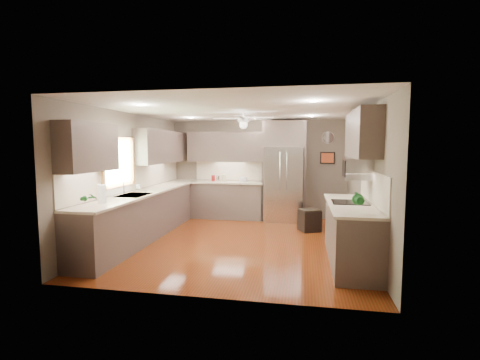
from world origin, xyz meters
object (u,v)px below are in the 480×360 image
(soap_bottle, at_px, (139,187))
(potted_plant_left, at_px, (89,198))
(canister_b, at_px, (218,179))
(bowl, at_px, (243,181))
(potted_plant_right, at_px, (358,199))
(microwave, at_px, (357,168))
(paper_towel, at_px, (102,194))
(refrigerator, at_px, (284,173))
(canister_a, at_px, (213,178))
(stool, at_px, (309,220))
(canister_c, at_px, (224,178))

(soap_bottle, bearing_deg, potted_plant_left, -86.18)
(canister_b, distance_m, bowl, 0.66)
(potted_plant_left, xyz_separation_m, potted_plant_right, (3.87, 0.32, 0.04))
(microwave, xyz_separation_m, paper_towel, (-3.99, -0.93, -0.40))
(soap_bottle, distance_m, refrigerator, 3.52)
(soap_bottle, relative_size, paper_towel, 0.57)
(microwave, bearing_deg, potted_plant_left, -162.27)
(canister_a, bearing_deg, canister_b, -4.17)
(soap_bottle, bearing_deg, stool, 19.08)
(canister_c, relative_size, potted_plant_right, 0.49)
(potted_plant_left, bearing_deg, stool, 42.46)
(bowl, bearing_deg, canister_c, 176.23)
(bowl, bearing_deg, canister_b, 176.23)
(soap_bottle, relative_size, refrigerator, 0.08)
(stool, bearing_deg, potted_plant_right, -77.25)
(paper_towel, bearing_deg, soap_bottle, 94.36)
(canister_a, xyz_separation_m, canister_c, (0.28, -0.02, 0.01))
(canister_b, bearing_deg, refrigerator, -1.57)
(bowl, xyz_separation_m, paper_towel, (-1.63, -3.64, 0.11))
(canister_c, distance_m, refrigerator, 1.55)
(soap_bottle, xyz_separation_m, paper_towel, (0.11, -1.48, 0.05))
(soap_bottle, xyz_separation_m, microwave, (4.10, -0.54, 0.45))
(soap_bottle, bearing_deg, potted_plant_right, -20.58)
(bowl, distance_m, paper_towel, 3.99)
(potted_plant_left, distance_m, potted_plant_right, 3.88)
(canister_a, relative_size, potted_plant_left, 0.54)
(canister_a, height_order, bowl, canister_a)
(bowl, height_order, microwave, microwave)
(canister_b, relative_size, bowl, 0.68)
(canister_c, relative_size, stool, 0.33)
(refrigerator, bearing_deg, paper_towel, -126.15)
(soap_bottle, relative_size, potted_plant_left, 0.69)
(canister_a, relative_size, paper_towel, 0.44)
(potted_plant_right, height_order, paper_towel, potted_plant_right)
(canister_a, xyz_separation_m, paper_towel, (-0.84, -3.70, 0.06))
(canister_a, bearing_deg, bowl, -3.84)
(canister_a, xyz_separation_m, stool, (2.44, -1.05, -0.78))
(canister_a, bearing_deg, refrigerator, -1.76)
(canister_a, height_order, potted_plant_left, potted_plant_left)
(refrigerator, height_order, stool, refrigerator)
(canister_b, bearing_deg, microwave, -42.41)
(potted_plant_right, bearing_deg, refrigerator, 108.39)
(soap_bottle, xyz_separation_m, refrigerator, (2.77, 2.16, 0.15))
(potted_plant_left, relative_size, bowl, 1.25)
(microwave, height_order, paper_towel, microwave)
(microwave, distance_m, stool, 2.23)
(canister_a, bearing_deg, potted_plant_left, -101.59)
(potted_plant_right, xyz_separation_m, refrigerator, (-1.22, 3.66, 0.07))
(bowl, xyz_separation_m, stool, (1.64, -1.00, -0.73))
(potted_plant_left, relative_size, potted_plant_right, 0.76)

